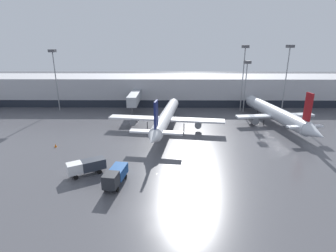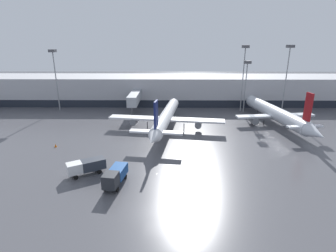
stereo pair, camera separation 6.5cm
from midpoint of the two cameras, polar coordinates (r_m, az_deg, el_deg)
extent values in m
plane|color=#4C4C51|center=(34.29, -3.17, -18.19)|extent=(320.00, 320.00, 0.00)
cube|color=#B2B2B7|center=(91.03, -0.80, 7.99)|extent=(160.00, 16.00, 9.00)
cube|color=#1E232D|center=(83.80, -0.92, 4.81)|extent=(156.80, 0.10, 2.40)
cube|color=#9399A0|center=(77.22, -7.33, 6.12)|extent=(2.60, 13.49, 2.80)
cylinder|color=#3F4247|center=(71.99, -7.87, 2.78)|extent=(0.44, 0.44, 3.20)
cylinder|color=silver|center=(72.54, 22.08, 2.75)|extent=(6.90, 27.79, 3.28)
cone|color=silver|center=(86.09, 17.17, 5.50)|extent=(3.56, 3.99, 3.11)
cone|color=silver|center=(59.49, 29.45, -1.42)|extent=(3.58, 5.26, 2.95)
cube|color=silver|center=(72.12, 22.27, 2.11)|extent=(20.46, 5.01, 0.44)
cube|color=silver|center=(62.13, 27.62, -0.07)|extent=(7.83, 2.32, 0.35)
cube|color=maroon|center=(61.18, 28.14, 3.40)|extent=(0.64, 2.14, 6.47)
cylinder|color=slate|center=(69.79, 18.09, 1.22)|extent=(2.13, 2.79, 1.80)
cylinder|color=slate|center=(75.29, 25.97, 1.46)|extent=(2.13, 2.79, 1.80)
cylinder|color=#2D2D33|center=(80.73, 18.90, 2.95)|extent=(0.20, 0.20, 1.38)
cylinder|color=#2D2D33|center=(70.41, 20.08, 0.72)|extent=(0.20, 0.20, 1.38)
cylinder|color=#2D2D33|center=(73.58, 24.60, 0.88)|extent=(0.20, 0.20, 1.38)
cylinder|color=white|center=(62.44, -0.40, 2.19)|extent=(6.60, 27.26, 2.79)
cone|color=white|center=(76.94, 1.37, 5.20)|extent=(3.06, 3.41, 2.65)
cone|color=white|center=(47.80, -3.33, -2.85)|extent=(3.08, 4.50, 2.51)
cube|color=white|center=(61.95, -0.49, 1.53)|extent=(27.52, 6.70, 0.44)
cube|color=white|center=(50.63, -2.61, -1.30)|extent=(10.53, 3.06, 0.35)
cube|color=navy|center=(49.64, -2.66, 2.34)|extent=(0.72, 2.60, 5.55)
cylinder|color=slate|center=(63.81, -7.31, 1.08)|extent=(1.96, 3.33, 1.53)
cylinder|color=slate|center=(61.50, 6.58, 0.46)|extent=(1.96, 3.33, 1.53)
cylinder|color=#2D2D33|center=(71.46, 0.72, 2.34)|extent=(0.20, 0.20, 2.01)
cylinder|color=#2D2D33|center=(62.64, -4.55, 0.02)|extent=(0.20, 0.20, 2.01)
cylinder|color=#2D2D33|center=(61.30, 3.46, -0.36)|extent=(0.20, 0.20, 2.01)
cube|color=#2D333D|center=(43.98, -15.97, -7.97)|extent=(4.14, 3.56, 1.62)
cube|color=silver|center=(43.50, -19.73, -8.65)|extent=(2.88, 2.76, 1.63)
cylinder|color=black|center=(43.21, -19.45, -10.54)|extent=(0.73, 0.57, 0.70)
cylinder|color=black|center=(44.80, -19.90, -9.54)|extent=(0.73, 0.57, 0.70)
cylinder|color=black|center=(43.83, -14.71, -9.64)|extent=(0.73, 0.57, 0.70)
cylinder|color=black|center=(45.40, -15.34, -8.70)|extent=(0.73, 0.57, 0.70)
cube|color=#19478C|center=(40.77, -10.85, -9.76)|extent=(2.56, 3.95, 1.56)
cube|color=#26282D|center=(38.24, -12.38, -11.48)|extent=(2.25, 2.52, 1.98)
cylinder|color=black|center=(38.54, -10.98, -13.44)|extent=(0.35, 0.73, 0.70)
cylinder|color=black|center=(39.15, -13.57, -13.09)|extent=(0.35, 0.73, 0.70)
cylinder|color=black|center=(41.56, -9.24, -10.86)|extent=(0.35, 0.73, 0.70)
cylinder|color=black|center=(42.13, -11.65, -10.59)|extent=(0.35, 0.73, 0.70)
cone|color=orange|center=(57.26, -23.31, -3.91)|extent=(0.50, 0.50, 0.69)
cylinder|color=gray|center=(81.07, 16.42, 7.89)|extent=(0.30, 0.30, 14.18)
cube|color=#4C4C51|center=(80.20, 16.90, 13.16)|extent=(1.80, 1.80, 0.80)
cylinder|color=gray|center=(86.11, -23.17, 8.77)|extent=(0.30, 0.30, 17.25)
cube|color=#4C4C51|center=(85.36, -23.92, 14.74)|extent=(1.80, 1.80, 0.80)
cylinder|color=gray|center=(84.08, 24.19, 8.90)|extent=(0.30, 0.30, 18.54)
cube|color=#4C4C51|center=(83.38, 25.06, 15.45)|extent=(1.80, 1.80, 0.80)
cylinder|color=gray|center=(81.94, 15.91, 9.54)|extent=(0.30, 0.30, 18.43)
cube|color=#4C4C51|center=(81.21, 16.50, 16.25)|extent=(1.80, 1.80, 0.80)
camera|label=1|loc=(0.03, -90.03, -0.01)|focal=28.00mm
camera|label=2|loc=(0.03, 89.97, 0.01)|focal=28.00mm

